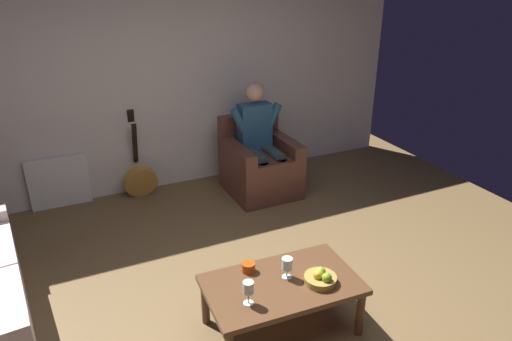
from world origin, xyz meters
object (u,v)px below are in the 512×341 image
(person_seated, at_px, (259,136))
(guitar, at_px, (140,178))
(fruit_bowl, at_px, (321,278))
(armchair, at_px, (259,166))
(wine_glass_far, at_px, (287,265))
(candle_jar, at_px, (248,267))
(wine_glass_near, at_px, (248,289))
(coffee_table, at_px, (282,288))

(person_seated, bearing_deg, guitar, -19.48)
(person_seated, relative_size, fruit_bowl, 5.48)
(armchair, bearing_deg, wine_glass_far, 69.16)
(fruit_bowl, height_order, candle_jar, fruit_bowl)
(guitar, xyz_separation_m, fruit_bowl, (-0.69, 2.65, 0.22))
(armchair, height_order, person_seated, person_seated)
(wine_glass_far, bearing_deg, wine_glass_near, 20.76)
(candle_jar, bearing_deg, person_seated, -117.55)
(person_seated, relative_size, wine_glass_near, 7.32)
(armchair, xyz_separation_m, coffee_table, (0.82, 2.10, 0.04))
(fruit_bowl, bearing_deg, person_seated, -104.78)
(person_seated, height_order, wine_glass_far, person_seated)
(armchair, xyz_separation_m, guitar, (1.27, -0.44, -0.09))
(person_seated, distance_m, coffee_table, 2.28)
(wine_glass_near, xyz_separation_m, fruit_bowl, (-0.54, 0.01, -0.08))
(wine_glass_near, height_order, fruit_bowl, wine_glass_near)
(wine_glass_far, bearing_deg, armchair, -110.39)
(armchair, xyz_separation_m, candle_jar, (0.98, 1.88, 0.13))
(wine_glass_far, distance_m, fruit_bowl, 0.24)
(armchair, bearing_deg, person_seated, -90.00)
(person_seated, height_order, candle_jar, person_seated)
(armchair, height_order, candle_jar, armchair)
(wine_glass_far, distance_m, candle_jar, 0.29)
(candle_jar, bearing_deg, wine_glass_near, 65.83)
(armchair, height_order, wine_glass_far, armchair)
(wine_glass_far, xyz_separation_m, candle_jar, (0.22, -0.18, -0.07))
(person_seated, distance_m, wine_glass_far, 2.21)
(person_seated, xyz_separation_m, wine_glass_near, (1.13, 2.21, -0.14))
(wine_glass_near, bearing_deg, guitar, -86.89)
(candle_jar, bearing_deg, wine_glass_far, 139.75)
(wine_glass_far, xyz_separation_m, fruit_bowl, (-0.18, 0.15, -0.07))
(person_seated, xyz_separation_m, wine_glass_far, (0.77, 2.07, -0.16))
(armchair, relative_size, person_seated, 0.68)
(armchair, bearing_deg, guitar, -19.62)
(guitar, distance_m, wine_glass_far, 2.57)
(wine_glass_near, relative_size, fruit_bowl, 0.75)
(guitar, height_order, fruit_bowl, guitar)
(coffee_table, relative_size, guitar, 1.12)
(guitar, bearing_deg, fruit_bowl, 104.48)
(wine_glass_far, height_order, candle_jar, wine_glass_far)
(candle_jar, bearing_deg, guitar, -82.96)
(guitar, distance_m, wine_glass_near, 2.66)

